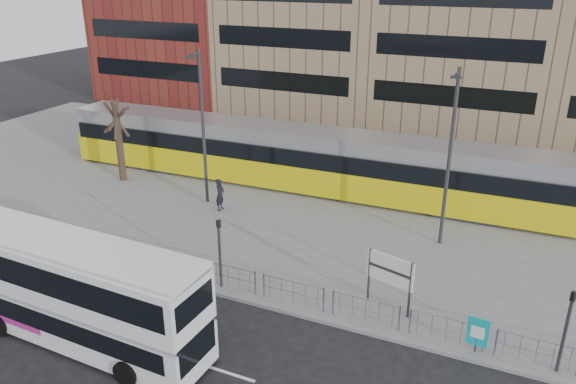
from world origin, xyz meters
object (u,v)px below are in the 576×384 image
at_px(lamp_post_west, 202,123).
at_px(traffic_light_east, 567,322).
at_px(lamp_post_east, 450,153).
at_px(double_decker_bus, 79,290).
at_px(bare_tree, 114,96).
at_px(traffic_light_west, 219,245).
at_px(station_sign, 390,272).
at_px(pedestrian, 220,194).
at_px(ad_panel, 478,333).
at_px(tram, 298,158).

bearing_deg(lamp_post_west, traffic_light_east, -22.26).
bearing_deg(lamp_post_east, traffic_light_east, -55.84).
relative_size(double_decker_bus, bare_tree, 1.38).
bearing_deg(lamp_post_east, traffic_light_west, -134.72).
xyz_separation_m(station_sign, pedestrian, (-10.99, 5.63, -0.71)).
distance_m(ad_panel, lamp_post_west, 18.00).
xyz_separation_m(double_decker_bus, ad_panel, (13.12, 4.98, -1.20)).
distance_m(station_sign, pedestrian, 12.37).
bearing_deg(lamp_post_east, station_sign, -97.71).
relative_size(double_decker_bus, lamp_post_east, 1.18).
relative_size(tram, traffic_light_west, 10.09).
height_order(ad_panel, pedestrian, pedestrian).
bearing_deg(ad_panel, station_sign, 164.00).
bearing_deg(traffic_light_west, tram, 117.71).
height_order(traffic_light_west, lamp_post_west, lamp_post_west).
relative_size(traffic_light_east, lamp_post_west, 0.36).
distance_m(pedestrian, lamp_post_east, 12.48).
distance_m(double_decker_bus, tram, 17.08).
bearing_deg(traffic_light_west, pedestrian, 140.90).
distance_m(pedestrian, lamp_post_west, 4.03).
relative_size(pedestrian, lamp_post_east, 0.21).
height_order(double_decker_bus, lamp_post_east, lamp_post_east).
bearing_deg(bare_tree, ad_panel, -20.69).
height_order(traffic_light_east, bare_tree, bare_tree).
relative_size(pedestrian, bare_tree, 0.25).
bearing_deg(tram, station_sign, -52.82).
height_order(ad_panel, bare_tree, bare_tree).
relative_size(pedestrian, traffic_light_east, 0.59).
height_order(tram, ad_panel, tram).
distance_m(double_decker_bus, lamp_post_west, 13.20).
bearing_deg(tram, double_decker_bus, -95.00).
distance_m(traffic_light_west, lamp_post_east, 11.32).
relative_size(double_decker_bus, traffic_light_west, 3.25).
bearing_deg(double_decker_bus, lamp_post_east, 52.96).
height_order(station_sign, lamp_post_east, lamp_post_east).
bearing_deg(pedestrian, traffic_light_east, -117.42).
height_order(traffic_light_west, bare_tree, bare_tree).
bearing_deg(station_sign, lamp_post_west, 169.01).
bearing_deg(traffic_light_west, bare_tree, 165.33).
xyz_separation_m(double_decker_bus, lamp_post_west, (-2.71, 12.64, 2.66)).
height_order(tram, bare_tree, bare_tree).
height_order(tram, traffic_light_east, tram).
height_order(traffic_light_west, traffic_light_east, same).
relative_size(station_sign, traffic_light_west, 0.75).
relative_size(traffic_light_east, bare_tree, 0.42).
distance_m(traffic_light_west, lamp_post_west, 9.69).
height_order(pedestrian, traffic_light_west, traffic_light_west).
bearing_deg(double_decker_bus, tram, 88.27).
relative_size(double_decker_bus, pedestrian, 5.55).
bearing_deg(traffic_light_east, traffic_light_west, -156.44).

